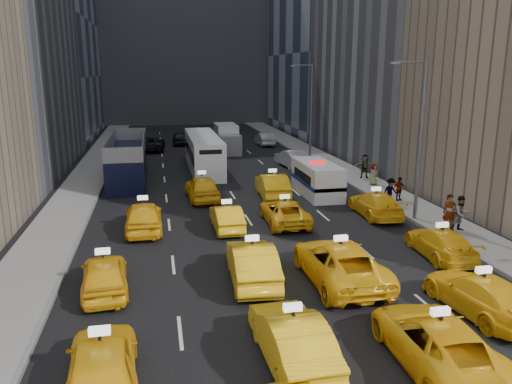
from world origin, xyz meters
TOP-DOWN VIEW (x-y plane):
  - ground at (0.00, 0.00)m, footprint 160.00×160.00m
  - sidewalk_west at (-10.50, 25.00)m, footprint 3.00×90.00m
  - sidewalk_east at (10.50, 25.00)m, footprint 3.00×90.00m
  - curb_west at (-9.05, 25.00)m, footprint 0.15×90.00m
  - curb_east at (9.05, 25.00)m, footprint 0.15×90.00m
  - streetlight_near at (9.18, 12.00)m, footprint 2.15×0.22m
  - streetlight_far at (9.18, 32.00)m, footprint 2.15×0.22m
  - taxi_4 at (-6.65, -0.73)m, footprint 2.16×4.75m
  - taxi_5 at (-1.35, -0.37)m, footprint 1.79×4.75m
  - taxi_6 at (2.74, -1.31)m, footprint 2.64×5.40m
  - taxi_7 at (5.98, 1.30)m, footprint 2.38×5.02m
  - taxi_8 at (-7.18, 5.69)m, footprint 2.07×4.40m
  - taxi_9 at (-1.40, 5.58)m, footprint 1.98×5.02m
  - taxi_10 at (2.08, 4.87)m, footprint 2.72×5.87m
  - taxi_11 at (7.60, 6.55)m, footprint 2.18×4.69m
  - taxi_12 at (-5.83, 13.12)m, footprint 1.96×4.76m
  - taxi_13 at (-1.45, 12.51)m, footprint 1.46×4.08m
  - taxi_14 at (1.87, 12.96)m, footprint 2.34×4.86m
  - taxi_15 at (7.49, 13.35)m, footprint 2.16×4.96m
  - taxi_16 at (-2.15, 19.17)m, footprint 2.17×4.86m
  - taxi_17 at (2.56, 18.86)m, footprint 1.98×5.00m
  - nypd_van at (5.71, 18.92)m, footprint 2.92×5.84m
  - double_decker at (-7.20, 26.44)m, footprint 2.72×11.61m
  - city_bus at (-1.07, 29.36)m, footprint 3.46×11.73m
  - box_truck at (2.29, 38.53)m, footprint 2.64×6.36m
  - misc_car_0 at (6.69, 29.10)m, footprint 2.20×4.84m
  - misc_car_1 at (-5.43, 40.92)m, footprint 2.79×5.50m
  - misc_car_2 at (1.97, 45.44)m, footprint 2.32×5.40m
  - misc_car_3 at (-2.26, 44.85)m, footprint 1.83×4.41m
  - misc_car_4 at (7.12, 42.25)m, footprint 1.57×4.41m
  - pedestrian_0 at (9.99, 9.72)m, footprint 0.81×0.67m
  - pedestrian_1 at (10.47, 9.43)m, footprint 0.99×0.65m
  - pedestrian_2 at (9.35, 15.24)m, footprint 1.13×0.69m
  - pedestrian_3 at (10.25, 15.85)m, footprint 0.97×0.58m
  - pedestrian_4 at (10.58, 20.45)m, footprint 0.83×0.56m
  - pedestrian_5 at (10.90, 22.86)m, footprint 1.77×0.75m

SIDE VIEW (x-z plane):
  - ground at x=0.00m, z-range 0.00..0.00m
  - sidewalk_west at x=-10.50m, z-range 0.00..0.15m
  - sidewalk_east at x=10.50m, z-range 0.00..0.15m
  - curb_west at x=-9.05m, z-range 0.00..0.18m
  - curb_east at x=9.05m, z-range 0.00..0.18m
  - taxi_11 at x=7.60m, z-range 0.00..1.33m
  - taxi_14 at x=1.87m, z-range 0.00..1.33m
  - taxi_13 at x=-1.45m, z-range 0.00..1.34m
  - taxi_7 at x=5.98m, z-range 0.00..1.41m
  - taxi_15 at x=7.49m, z-range 0.00..1.42m
  - misc_car_4 at x=7.12m, z-range 0.00..1.45m
  - taxi_8 at x=-7.18m, z-range 0.00..1.46m
  - taxi_6 at x=2.74m, z-range 0.00..1.48m
  - misc_car_1 at x=-5.43m, z-range 0.00..1.49m
  - misc_car_3 at x=-2.26m, z-range 0.00..1.49m
  - misc_car_0 at x=6.69m, z-range 0.00..1.54m
  - taxi_5 at x=-1.35m, z-range 0.00..1.55m
  - misc_car_2 at x=1.97m, z-range 0.00..1.55m
  - taxi_4 at x=-6.65m, z-range 0.00..1.58m
  - taxi_12 at x=-5.83m, z-range 0.00..1.62m
  - taxi_17 at x=2.56m, z-range 0.00..1.62m
  - taxi_16 at x=-2.15m, z-range 0.00..1.62m
  - taxi_9 at x=-1.40m, z-range 0.00..1.63m
  - taxi_10 at x=2.08m, z-range 0.00..1.63m
  - pedestrian_3 at x=10.25m, z-range 0.15..1.69m
  - pedestrian_4 at x=10.58m, z-range 0.15..1.71m
  - pedestrian_2 at x=9.35m, z-range 0.15..1.78m
  - pedestrian_5 at x=10.90m, z-range 0.15..2.00m
  - nypd_van at x=5.71m, z-range -0.11..2.29m
  - pedestrian_1 at x=10.47m, z-range 0.15..2.03m
  - pedestrian_0 at x=9.99m, z-range 0.15..2.06m
  - box_truck at x=2.29m, z-range -0.03..2.80m
  - city_bus at x=-1.07m, z-range -0.02..2.97m
  - double_decker at x=-7.20m, z-range -0.01..3.36m
  - streetlight_near at x=9.18m, z-range 0.42..9.42m
  - streetlight_far at x=9.18m, z-range 0.42..9.42m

